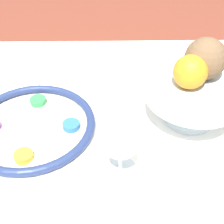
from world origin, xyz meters
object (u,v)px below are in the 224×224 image
(coconut, at_px, (206,59))
(napkin_roll, at_px, (138,202))
(orange_fruit, at_px, (190,72))
(wine_glass, at_px, (121,139))
(fruit_stand, at_px, (193,93))
(seder_plate, at_px, (32,126))

(coconut, distance_m, napkin_roll, 0.36)
(orange_fruit, relative_size, napkin_roll, 0.44)
(orange_fruit, distance_m, napkin_roll, 0.30)
(wine_glass, bearing_deg, orange_fruit, 45.09)
(wine_glass, bearing_deg, fruit_stand, 42.44)
(orange_fruit, height_order, coconut, coconut)
(seder_plate, distance_m, coconut, 0.43)
(fruit_stand, distance_m, orange_fruit, 0.06)
(fruit_stand, bearing_deg, coconut, 57.09)
(wine_glass, height_order, orange_fruit, orange_fruit)
(coconut, bearing_deg, orange_fruit, -136.64)
(coconut, relative_size, napkin_roll, 0.55)
(orange_fruit, relative_size, coconut, 0.79)
(seder_plate, relative_size, fruit_stand, 1.32)
(seder_plate, distance_m, wine_glass, 0.25)
(wine_glass, relative_size, napkin_roll, 0.75)
(wine_glass, distance_m, napkin_roll, 0.12)
(seder_plate, relative_size, coconut, 3.10)
(fruit_stand, xyz_separation_m, orange_fruit, (-0.02, -0.00, 0.06))
(fruit_stand, distance_m, coconut, 0.08)
(wine_glass, height_order, napkin_roll, wine_glass)
(wine_glass, xyz_separation_m, coconut, (0.20, 0.20, 0.06))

